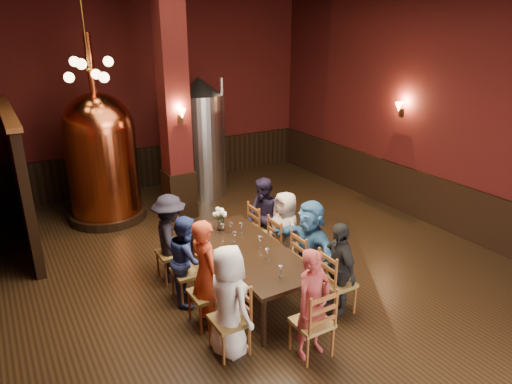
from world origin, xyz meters
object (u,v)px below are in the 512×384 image
copper_kettle (101,156)px  steel_vessel (201,138)px  person_0 (229,301)px  rose_vase (221,215)px  dining_table (249,253)px  person_2 (187,259)px  person_1 (206,273)px

copper_kettle → steel_vessel: copper_kettle is taller
person_0 → rose_vase: bearing=-32.5°
rose_vase → steel_vessel: bearing=70.2°
dining_table → person_0: size_ratio=1.66×
person_0 → person_2: size_ratio=1.09×
dining_table → person_0: 1.31m
person_2 → rose_vase: bearing=-38.0°
steel_vessel → rose_vase: (-1.26, -3.51, -0.37)m
person_1 → person_2: size_ratio=1.15×
person_1 → rose_vase: bearing=-37.6°
person_2 → steel_vessel: size_ratio=0.49×
dining_table → steel_vessel: 4.55m
dining_table → steel_vessel: (1.21, 4.33, 0.69)m
copper_kettle → person_2: bearing=-85.7°
dining_table → copper_kettle: (-1.12, 4.01, 0.66)m
dining_table → rose_vase: 0.88m
person_0 → person_1: (0.01, 0.67, 0.04)m
copper_kettle → rose_vase: (1.07, -3.19, -0.35)m
dining_table → person_1: 0.92m
dining_table → steel_vessel: size_ratio=0.88×
person_2 → copper_kettle: size_ratio=0.36×
person_2 → rose_vase: person_2 is taller
person_0 → dining_table: bearing=-49.5°
dining_table → rose_vase: bearing=94.5°
copper_kettle → person_1: bearing=-86.4°
dining_table → copper_kettle: size_ratio=0.65×
person_2 → person_1: bearing=-159.6°
person_0 → copper_kettle: (-0.26, 5.00, 0.63)m
person_2 → person_0: bearing=-159.6°
person_1 → copper_kettle: bearing=1.0°
copper_kettle → rose_vase: size_ratio=9.69×
dining_table → rose_vase: rose_vase is taller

